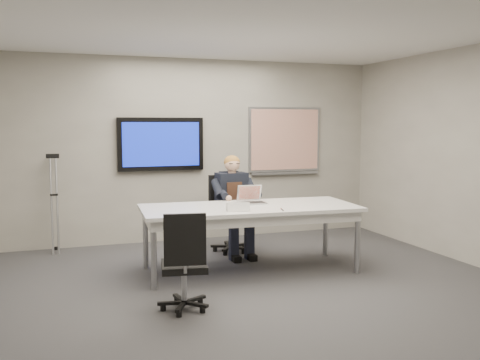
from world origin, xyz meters
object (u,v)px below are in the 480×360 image
object	(u,v)px
office_chair_far	(229,228)
office_chair_near	(184,280)
laptop	(251,199)
seated_person	(236,215)
conference_table	(250,213)

from	to	relation	value
office_chair_far	office_chair_near	xyz separation A→B (m)	(-1.17, -2.19, -0.03)
office_chair_far	laptop	distance (m)	0.98
seated_person	laptop	world-z (taller)	seated_person
conference_table	laptop	bearing A→B (deg)	68.08
office_chair_near	office_chair_far	bearing A→B (deg)	-108.32
conference_table	office_chair_far	distance (m)	1.12
office_chair_near	laptop	size ratio (longest dim) A/B	2.97
conference_table	seated_person	bearing A→B (deg)	87.18
office_chair_near	conference_table	bearing A→B (deg)	-124.09
office_chair_far	conference_table	bearing A→B (deg)	-109.33
office_chair_near	seated_person	bearing A→B (deg)	-111.64
office_chair_far	seated_person	world-z (taller)	seated_person
seated_person	laptop	xyz separation A→B (m)	(0.02, -0.57, 0.31)
seated_person	office_chair_near	bearing A→B (deg)	-125.88
conference_table	laptop	distance (m)	0.29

